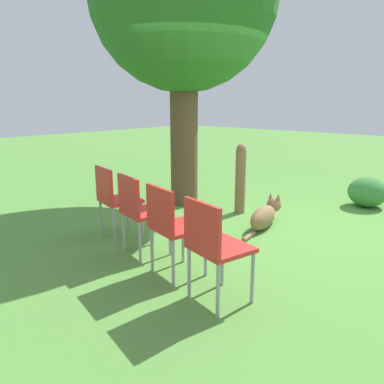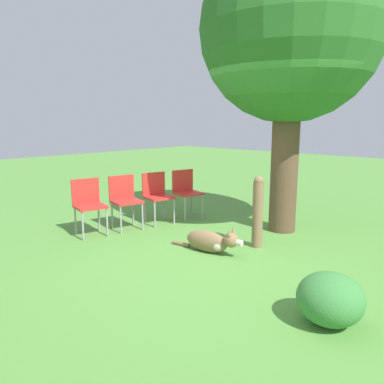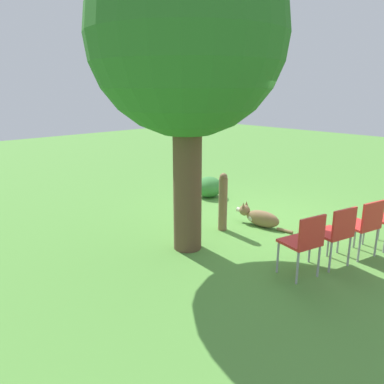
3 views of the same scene
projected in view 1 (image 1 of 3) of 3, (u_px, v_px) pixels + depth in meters
ground_plane at (264, 223)px, 5.08m from camera, size 30.00×30.00×0.00m
dog at (265, 215)px, 4.89m from camera, size 1.11×0.33×0.40m
fence_post at (240, 178)px, 5.44m from camera, size 0.15×0.15×1.02m
red_chair_0 at (213, 243)px, 2.96m from camera, size 0.51×0.52×0.88m
red_chair_1 at (171, 223)px, 3.44m from camera, size 0.51×0.52×0.88m
red_chair_2 at (139, 208)px, 3.92m from camera, size 0.51×0.52×0.88m
red_chair_3 at (114, 196)px, 4.40m from camera, size 0.51×0.52×0.88m
low_shrub at (368, 192)px, 5.83m from camera, size 0.59×0.59×0.47m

